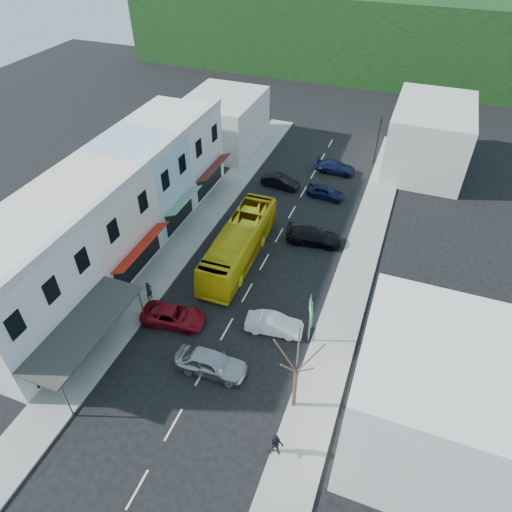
{
  "coord_description": "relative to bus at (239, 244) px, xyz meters",
  "views": [
    {
      "loc": [
        9.71,
        -19.81,
        25.1
      ],
      "look_at": [
        0.0,
        6.0,
        2.2
      ],
      "focal_mm": 32.0,
      "sensor_mm": 36.0,
      "label": 1
    }
  ],
  "objects": [
    {
      "name": "car_navy_far",
      "position": [
        4.23,
        17.5,
        -0.85
      ],
      "size": [
        4.51,
        1.86,
        1.4
      ],
      "primitive_type": "imported",
      "rotation": [
        0.0,
        0.0,
        1.58
      ],
      "color": "black",
      "rests_on": "ground"
    },
    {
      "name": "pedestrian_right",
      "position": [
        8.44,
        -15.26,
        -0.55
      ],
      "size": [
        0.79,
        0.6,
        1.7
      ],
      "primitive_type": "imported",
      "rotation": [
        0.0,
        0.0,
        0.25
      ],
      "color": "black",
      "rests_on": "sidewalk_right"
    },
    {
      "name": "car_white",
      "position": [
        5.38,
        -6.62,
        -0.85
      ],
      "size": [
        4.6,
        2.37,
        1.4
      ],
      "primitive_type": "imported",
      "rotation": [
        0.0,
        0.0,
        1.7
      ],
      "color": "white",
      "rests_on": "ground"
    },
    {
      "name": "direction_sign",
      "position": [
        7.94,
        -6.73,
        0.39
      ],
      "size": [
        1.29,
        1.87,
        3.89
      ],
      "primitive_type": null,
      "rotation": [
        0.0,
        0.0,
        0.34
      ],
      "color": "#0F5621",
      "rests_on": "ground"
    },
    {
      "name": "car_silver",
      "position": [
        2.63,
        -11.32,
        -0.85
      ],
      "size": [
        4.47,
        1.97,
        1.4
      ],
      "primitive_type": "imported",
      "rotation": [
        0.0,
        0.0,
        1.61
      ],
      "color": "#ABABB0",
      "rests_on": "ground"
    },
    {
      "name": "pedestrian_left",
      "position": [
        -4.55,
        -7.0,
        -0.55
      ],
      "size": [
        0.53,
        0.68,
        1.7
      ],
      "primitive_type": "imported",
      "rotation": [
        0.0,
        0.0,
        1.34
      ],
      "color": "black",
      "rests_on": "sidewalk_left"
    },
    {
      "name": "shopfront_row",
      "position": [
        -10.36,
        -2.67,
        2.45
      ],
      "size": [
        8.25,
        30.0,
        8.0
      ],
      "color": "silver",
      "rests_on": "ground"
    },
    {
      "name": "hillside",
      "position": [
        0.68,
        57.42,
        5.18
      ],
      "size": [
        80.0,
        26.0,
        14.0
      ],
      "color": "black",
      "rests_on": "ground"
    },
    {
      "name": "street_tree",
      "position": [
        8.46,
        -11.94,
        1.89
      ],
      "size": [
        3.31,
        3.31,
        6.88
      ],
      "primitive_type": null,
      "rotation": [
        0.0,
        0.0,
        0.28
      ],
      "color": "#3D2C23",
      "rests_on": "ground"
    },
    {
      "name": "right_building",
      "position": [
        15.64,
        -11.67,
        2.45
      ],
      "size": [
        8.0,
        9.0,
        8.0
      ],
      "primitive_type": "cube",
      "color": "silver",
      "rests_on": "ground"
    },
    {
      "name": "distant_block_right",
      "position": [
        13.14,
        22.33,
        1.95
      ],
      "size": [
        8.0,
        12.0,
        7.0
      ],
      "primitive_type": "cube",
      "color": "#B7B2A8",
      "rests_on": "ground"
    },
    {
      "name": "car_black_near",
      "position": [
        5.33,
        4.39,
        -0.85
      ],
      "size": [
        4.7,
        2.4,
        1.4
      ],
      "primitive_type": "imported",
      "rotation": [
        0.0,
        0.0,
        1.7
      ],
      "color": "black",
      "rests_on": "ground"
    },
    {
      "name": "car_red",
      "position": [
        -1.74,
        -8.4,
        -0.85
      ],
      "size": [
        4.82,
        2.51,
        1.4
      ],
      "primitive_type": "imported",
      "rotation": [
        0.0,
        0.0,
        1.71
      ],
      "color": "maroon",
      "rests_on": "ground"
    },
    {
      "name": "traffic_signal",
      "position": [
        7.94,
        21.03,
        1.23
      ],
      "size": [
        1.2,
        1.43,
        5.55
      ],
      "primitive_type": null,
      "rotation": [
        0.0,
        0.0,
        2.83
      ],
      "color": "black",
      "rests_on": "ground"
    },
    {
      "name": "sidewalk_right",
      "position": [
        9.64,
        2.33,
        -1.48
      ],
      "size": [
        3.0,
        52.0,
        0.15
      ],
      "primitive_type": "cube",
      "color": "gray",
      "rests_on": "ground"
    },
    {
      "name": "car_black_far",
      "position": [
        -0.43,
        12.41,
        -0.85
      ],
      "size": [
        4.54,
        2.18,
        1.4
      ],
      "primitive_type": "imported",
      "rotation": [
        0.0,
        0.0,
        1.48
      ],
      "color": "black",
      "rests_on": "ground"
    },
    {
      "name": "car_navy_mid",
      "position": [
        4.47,
        12.07,
        -0.85
      ],
      "size": [
        4.54,
        2.19,
        1.4
      ],
      "primitive_type": "imported",
      "rotation": [
        0.0,
        0.0,
        1.48
      ],
      "color": "black",
      "rests_on": "ground"
    },
    {
      "name": "ground",
      "position": [
        2.14,
        -7.67,
        -1.55
      ],
      "size": [
        120.0,
        120.0,
        0.0
      ],
      "primitive_type": "plane",
      "color": "black",
      "rests_on": "ground"
    },
    {
      "name": "sidewalk_left",
      "position": [
        -5.36,
        2.33,
        -1.48
      ],
      "size": [
        3.0,
        52.0,
        0.15
      ],
      "primitive_type": "cube",
      "color": "gray",
      "rests_on": "ground"
    },
    {
      "name": "bus",
      "position": [
        0.0,
        0.0,
        0.0
      ],
      "size": [
        2.71,
        11.64,
        3.1
      ],
      "primitive_type": "imported",
      "rotation": [
        0.0,
        0.0,
        0.02
      ],
      "color": "yellow",
      "rests_on": "ground"
    },
    {
      "name": "distant_block_left",
      "position": [
        -9.86,
        19.33,
        1.45
      ],
      "size": [
        8.0,
        10.0,
        6.0
      ],
      "primitive_type": "cube",
      "color": "#B7B2A8",
      "rests_on": "ground"
    }
  ]
}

